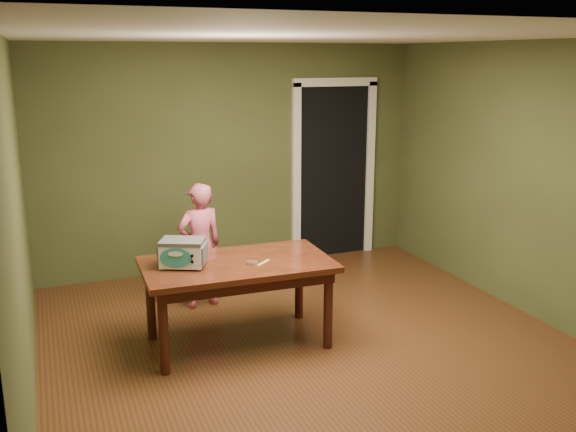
# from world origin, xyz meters

# --- Properties ---
(floor) EXTENTS (5.00, 5.00, 0.00)m
(floor) POSITION_xyz_m (0.00, 0.00, 0.00)
(floor) COLOR brown
(floor) RESTS_ON ground
(room_shell) EXTENTS (4.52, 5.02, 2.61)m
(room_shell) POSITION_xyz_m (0.00, 0.00, 1.71)
(room_shell) COLOR #4B512B
(room_shell) RESTS_ON ground
(doorway) EXTENTS (1.10, 0.66, 2.25)m
(doorway) POSITION_xyz_m (1.30, 2.78, 1.06)
(doorway) COLOR black
(doorway) RESTS_ON ground
(dining_table) EXTENTS (1.62, 0.94, 0.75)m
(dining_table) POSITION_xyz_m (-0.58, 0.41, 0.65)
(dining_table) COLOR #38120C
(dining_table) RESTS_ON floor
(toy_oven) EXTENTS (0.44, 0.38, 0.23)m
(toy_oven) POSITION_xyz_m (-1.04, 0.45, 0.88)
(toy_oven) COLOR #4C4F54
(toy_oven) RESTS_ON dining_table
(baking_pan) EXTENTS (0.10, 0.10, 0.02)m
(baking_pan) POSITION_xyz_m (-0.48, 0.31, 0.76)
(baking_pan) COLOR silver
(baking_pan) RESTS_ON dining_table
(spatula) EXTENTS (0.15, 0.14, 0.01)m
(spatula) POSITION_xyz_m (-0.39, 0.29, 0.75)
(spatula) COLOR #E7BE64
(spatula) RESTS_ON dining_table
(child) EXTENTS (0.50, 0.38, 1.26)m
(child) POSITION_xyz_m (-0.67, 1.37, 0.63)
(child) COLOR #D65875
(child) RESTS_ON floor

